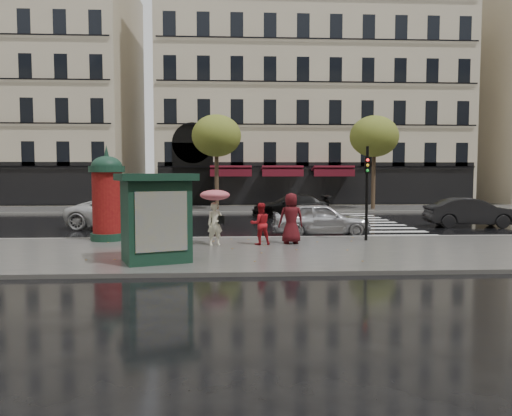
{
  "coord_description": "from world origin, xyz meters",
  "views": [
    {
      "loc": [
        -1.15,
        -16.59,
        2.66
      ],
      "look_at": [
        -0.17,
        1.5,
        1.38
      ],
      "focal_mm": 35.0,
      "sensor_mm": 36.0,
      "label": 1
    }
  ],
  "objects": [
    {
      "name": "woman_umbrella",
      "position": [
        -1.64,
        0.85,
        1.45
      ],
      "size": [
        1.05,
        1.05,
        2.01
      ],
      "color": "#ECE5C2",
      "rests_on": "near_sidewalk"
    },
    {
      "name": "ground",
      "position": [
        0.0,
        0.0,
        0.0
      ],
      "size": [
        160.0,
        160.0,
        0.0
      ],
      "primitive_type": "plane",
      "color": "black",
      "rests_on": "ground"
    },
    {
      "name": "tree_far_right",
      "position": [
        9.0,
        18.0,
        5.17
      ],
      "size": [
        3.4,
        3.4,
        6.64
      ],
      "color": "#38281C",
      "rests_on": "ground"
    },
    {
      "name": "car_far_silver",
      "position": [
        -6.6,
        12.88,
        0.7
      ],
      "size": [
        4.29,
        2.14,
        1.4
      ],
      "primitive_type": "imported",
      "rotation": [
        0.0,
        0.0,
        -1.69
      ],
      "color": "silver",
      "rests_on": "ground"
    },
    {
      "name": "car_darkgrey",
      "position": [
        10.72,
        7.19,
        0.71
      ],
      "size": [
        4.46,
        1.92,
        1.43
      ],
      "primitive_type": "imported",
      "rotation": [
        0.0,
        0.0,
        1.47
      ],
      "color": "black",
      "rests_on": "ground"
    },
    {
      "name": "car_silver",
      "position": [
        2.72,
        4.2,
        0.71
      ],
      "size": [
        4.18,
        1.73,
        1.41
      ],
      "primitive_type": "imported",
      "rotation": [
        0.0,
        0.0,
        1.56
      ],
      "color": "silver",
      "rests_on": "ground"
    },
    {
      "name": "traffic_light",
      "position": [
        3.99,
        1.73,
        2.25
      ],
      "size": [
        0.25,
        0.34,
        3.52
      ],
      "color": "black",
      "rests_on": "near_sidewalk"
    },
    {
      "name": "far_sidewalk",
      "position": [
        0.0,
        19.0,
        0.06
      ],
      "size": [
        90.0,
        6.0,
        0.12
      ],
      "primitive_type": "cube",
      "color": "#474744",
      "rests_on": "ground"
    },
    {
      "name": "far_kerb",
      "position": [
        0.0,
        16.0,
        0.07
      ],
      "size": [
        90.0,
        0.25,
        0.14
      ],
      "primitive_type": "cube",
      "color": "slate",
      "rests_on": "ground"
    },
    {
      "name": "near_kerb",
      "position": [
        0.0,
        3.0,
        0.07
      ],
      "size": [
        90.0,
        0.25,
        0.14
      ],
      "primitive_type": "cube",
      "color": "slate",
      "rests_on": "ground"
    },
    {
      "name": "tree_far_left",
      "position": [
        -2.0,
        18.0,
        5.17
      ],
      "size": [
        3.4,
        3.4,
        6.64
      ],
      "color": "#38281C",
      "rests_on": "ground"
    },
    {
      "name": "near_sidewalk",
      "position": [
        0.0,
        -0.5,
        0.06
      ],
      "size": [
        90.0,
        7.0,
        0.12
      ],
      "primitive_type": "cube",
      "color": "#474744",
      "rests_on": "ground"
    },
    {
      "name": "car_white",
      "position": [
        -6.11,
        7.43,
        0.75
      ],
      "size": [
        5.66,
        3.17,
        1.49
      ],
      "primitive_type": "imported",
      "rotation": [
        0.0,
        0.0,
        1.44
      ],
      "color": "#BEBEBE",
      "rests_on": "ground"
    },
    {
      "name": "car_black",
      "position": [
        2.54,
        13.02,
        0.68
      ],
      "size": [
        4.69,
        1.97,
        1.35
      ],
      "primitive_type": "imported",
      "rotation": [
        0.0,
        0.0,
        -1.55
      ],
      "color": "black",
      "rests_on": "ground"
    },
    {
      "name": "morris_column",
      "position": [
        -5.72,
        2.4,
        1.83
      ],
      "size": [
        1.33,
        1.33,
        3.58
      ],
      "color": "#143425",
      "rests_on": "near_sidewalk"
    },
    {
      "name": "woman_red",
      "position": [
        -0.05,
        0.9,
        0.86
      ],
      "size": [
        0.81,
        0.69,
        1.48
      ],
      "primitive_type": "imported",
      "rotation": [
        0.0,
        0.0,
        3.34
      ],
      "color": "#B1151D",
      "rests_on": "near_sidewalk"
    },
    {
      "name": "newsstand",
      "position": [
        -3.25,
        -2.25,
        1.42
      ],
      "size": [
        2.57,
        2.38,
        2.52
      ],
      "color": "#143425",
      "rests_on": "near_sidewalk"
    },
    {
      "name": "bldg_far_corner",
      "position": [
        6.0,
        30.0,
        11.31
      ],
      "size": [
        26.0,
        14.0,
        22.9
      ],
      "color": "#B7A88C",
      "rests_on": "ground"
    },
    {
      "name": "man_burgundy",
      "position": [
        1.06,
        1.08,
        1.03
      ],
      "size": [
        0.95,
        0.67,
        1.83
      ],
      "primitive_type": "imported",
      "rotation": [
        0.0,
        0.0,
        3.25
      ],
      "color": "#4A0E13",
      "rests_on": "near_sidewalk"
    },
    {
      "name": "zebra_crossing",
      "position": [
        6.0,
        9.6,
        0.01
      ],
      "size": [
        3.6,
        11.75,
        0.01
      ],
      "primitive_type": "cube",
      "color": "silver",
      "rests_on": "ground"
    }
  ]
}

